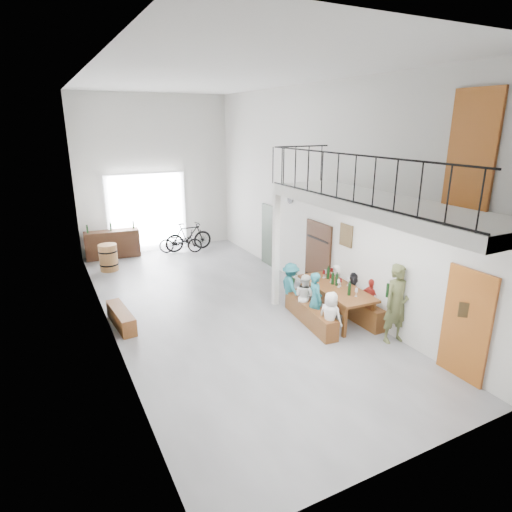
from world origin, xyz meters
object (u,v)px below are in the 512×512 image
serving_counter (113,244)px  bicycle_near (180,242)px  bench_inner (310,314)px  side_bench (121,318)px  host_standing (397,304)px  tasting_table (336,290)px  oak_barrel (108,258)px

serving_counter → bicycle_near: 2.34m
bench_inner → side_bench: bench_inner is taller
host_standing → serving_counter: bearing=121.2°
host_standing → tasting_table: bearing=110.2°
bicycle_near → side_bench: bearing=171.4°
tasting_table → side_bench: bearing=162.1°
side_bench → serving_counter: (0.75, 5.55, 0.28)m
oak_barrel → side_bench: bearing=-95.4°
host_standing → bicycle_near: (-2.08, 8.45, -0.47)m
bench_inner → serving_counter: (-3.22, 7.45, 0.24)m
serving_counter → bicycle_near: bearing=-8.1°
tasting_table → oak_barrel: size_ratio=2.63×
bench_inner → serving_counter: serving_counter is taller
tasting_table → bicycle_near: size_ratio=1.46×
bicycle_near → oak_barrel: bearing=130.0°
serving_counter → host_standing: 9.99m
tasting_table → bench_inner: bearing=-175.5°
tasting_table → side_bench: tasting_table is taller
tasting_table → bench_inner: size_ratio=1.09×
bench_inner → host_standing: (1.14, -1.53, 0.63)m
side_bench → oak_barrel: bearing=84.6°
serving_counter → tasting_table: bearing=-57.0°
oak_barrel → serving_counter: (0.36, 1.37, 0.05)m
side_bench → bicycle_near: bearing=58.9°
serving_counter → side_bench: bearing=-92.6°
tasting_table → bench_inner: 0.87m
tasting_table → side_bench: 5.09m
side_bench → host_standing: size_ratio=0.83×
tasting_table → bicycle_near: 7.12m
side_bench → serving_counter: 5.61m
bicycle_near → serving_counter: bearing=99.3°
host_standing → bicycle_near: size_ratio=1.13×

